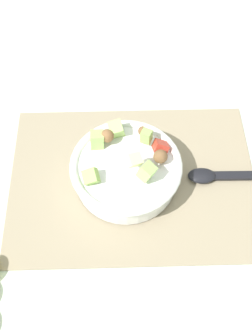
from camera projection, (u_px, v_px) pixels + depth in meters
The scene contains 4 objects.
ground_plane at pixel (133, 181), 0.85m from camera, with size 2.40×2.40×0.00m, color silver.
placemat at pixel (133, 180), 0.85m from camera, with size 0.49×0.36×0.01m, color gray.
salad_bowl at pixel (126, 169), 0.82m from camera, with size 0.22×0.22×0.11m.
serving_spoon at pixel (221, 176), 0.84m from camera, with size 0.20×0.04×0.01m.
Camera 1 is at (-0.03, -0.43, 0.73)m, focal length 45.03 mm.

